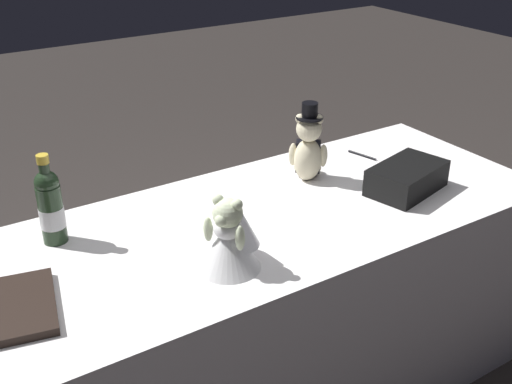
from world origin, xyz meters
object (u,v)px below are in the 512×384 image
Objects in this scene: teddy_bear_groom at (308,148)px; teddy_bear_bride at (231,236)px; champagne_bottle at (50,206)px; guestbook at (13,308)px; gift_case_black at (407,178)px; signing_pen at (363,156)px.

teddy_bear_bride is at bearing 33.08° from teddy_bear_groom.
guestbook is at bearing 56.12° from champagne_bottle.
teddy_bear_groom reaches higher than gift_case_black.
gift_case_black is at bearing 76.63° from signing_pen.
champagne_bottle reaches higher than teddy_bear_bride.
teddy_bear_groom is 1.15m from guestbook.
signing_pen is at bearing -157.00° from guestbook.
signing_pen is at bearing -172.42° from teddy_bear_groom.
teddy_bear_bride is at bearing -178.76° from guestbook.
teddy_bear_bride is (0.53, 0.35, -0.03)m from teddy_bear_groom.
teddy_bear_bride is 0.72× the size of gift_case_black.
teddy_bear_bride is 0.83× the size of guestbook.
gift_case_black is (-0.77, -0.08, -0.05)m from teddy_bear_bride.
signing_pen is 0.48× the size of guestbook.
teddy_bear_groom reaches higher than teddy_bear_bride.
champagne_bottle is (0.39, -0.41, 0.03)m from teddy_bear_bride.
guestbook is at bearing -1.45° from gift_case_black.
teddy_bear_groom is at bearing -156.07° from guestbook.
teddy_bear_bride is at bearing 24.69° from signing_pen.
champagne_bottle is 2.14× the size of signing_pen.
gift_case_black is at bearing -169.40° from guestbook.
champagne_bottle is 1.24m from signing_pen.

